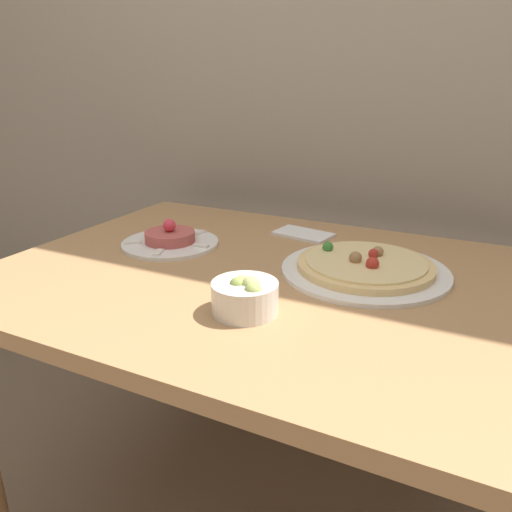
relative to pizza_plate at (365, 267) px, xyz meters
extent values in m
cube|color=gray|center=(-0.20, 0.47, 0.54)|extent=(8.00, 0.05, 2.60)
cube|color=#AD7F51|center=(-0.20, -0.10, -0.03)|extent=(1.18, 0.88, 0.03)
cylinder|color=#AD7F51|center=(-0.73, 0.28, -0.41)|extent=(0.06, 0.06, 0.72)
cylinder|color=#AD7F51|center=(0.33, 0.28, -0.41)|extent=(0.06, 0.06, 0.72)
cylinder|color=white|center=(0.00, 0.00, -0.01)|extent=(0.37, 0.37, 0.01)
cylinder|color=#E5C17F|center=(0.00, 0.00, 0.00)|extent=(0.30, 0.30, 0.01)
cylinder|color=beige|center=(0.00, 0.00, 0.01)|extent=(0.26, 0.26, 0.01)
sphere|color=#997047|center=(-0.02, -0.02, 0.02)|extent=(0.03, 0.03, 0.03)
sphere|color=#B22D23|center=(0.02, -0.04, 0.02)|extent=(0.03, 0.03, 0.03)
sphere|color=#387F33|center=(-0.10, 0.03, 0.02)|extent=(0.02, 0.02, 0.02)
sphere|color=#B22D23|center=(0.01, 0.03, 0.02)|extent=(0.02, 0.02, 0.02)
sphere|color=#997047|center=(0.02, 0.04, 0.02)|extent=(0.03, 0.03, 0.03)
cylinder|color=white|center=(-0.49, -0.03, -0.01)|extent=(0.25, 0.25, 0.01)
cylinder|color=#B2514C|center=(-0.49, -0.03, 0.01)|extent=(0.13, 0.13, 0.03)
sphere|color=#E0384C|center=(-0.49, -0.03, 0.04)|extent=(0.03, 0.03, 0.03)
cube|color=white|center=(-0.40, -0.03, 0.00)|extent=(0.04, 0.02, 0.01)
cube|color=white|center=(-0.47, 0.05, 0.00)|extent=(0.03, 0.04, 0.01)
cube|color=white|center=(-0.57, 0.02, 0.00)|extent=(0.04, 0.04, 0.01)
cube|color=white|center=(-0.57, -0.09, 0.00)|extent=(0.04, 0.04, 0.01)
cube|color=white|center=(-0.47, -0.12, 0.00)|extent=(0.03, 0.04, 0.01)
cylinder|color=silver|center=(-0.15, -0.29, 0.02)|extent=(0.12, 0.12, 0.06)
sphere|color=#A3B25B|center=(-0.12, -0.31, 0.04)|extent=(0.03, 0.03, 0.03)
sphere|color=#8EA34C|center=(-0.16, -0.30, 0.04)|extent=(0.03, 0.03, 0.03)
sphere|color=#B7BC70|center=(-0.15, -0.28, 0.04)|extent=(0.03, 0.03, 0.03)
sphere|color=#B7BC70|center=(-0.13, -0.29, 0.04)|extent=(0.04, 0.04, 0.04)
cube|color=white|center=(-0.22, 0.19, -0.01)|extent=(0.16, 0.11, 0.01)
camera|label=1|loc=(0.24, -1.02, 0.40)|focal=35.00mm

